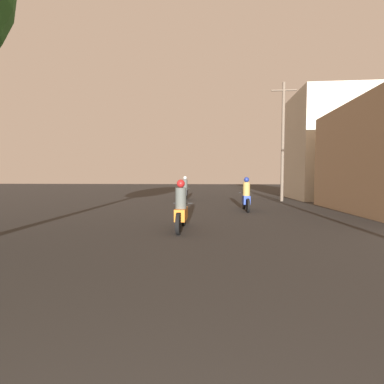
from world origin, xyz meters
TOP-DOWN VIEW (x-y plane):
  - motorcycle_orange at (-0.77, 7.77)m, footprint 0.60×1.92m
  - motorcycle_blue at (1.73, 12.39)m, footprint 0.60×1.99m
  - motorcycle_black at (-1.71, 17.79)m, footprint 0.60×1.96m
  - building_right_far at (8.62, 19.76)m, footprint 5.34×5.64m
  - utility_pole_far at (4.68, 17.43)m, footprint 1.60×0.20m

SIDE VIEW (x-z plane):
  - motorcycle_orange at x=-0.77m, z-range -0.15..1.34m
  - motorcycle_blue at x=1.73m, z-range -0.15..1.41m
  - motorcycle_black at x=-1.71m, z-range -0.16..1.48m
  - building_right_far at x=8.62m, z-range 0.00..7.45m
  - utility_pole_far at x=4.68m, z-range 0.17..7.78m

